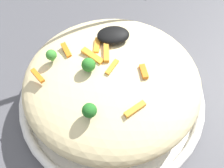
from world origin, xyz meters
name	(u,v)px	position (x,y,z in m)	size (l,w,h in m)	color
ground_plane	(112,104)	(0.00, 0.00, 0.00)	(2.40, 2.40, 0.00)	#4C4C51
serving_bowl	(112,99)	(0.00, 0.00, 0.02)	(0.35, 0.35, 0.04)	white
pasta_mound	(112,83)	(0.00, 0.00, 0.08)	(0.31, 0.30, 0.10)	beige
carrot_piece_0	(144,72)	(0.05, -0.01, 0.13)	(0.03, 0.01, 0.01)	orange
carrot_piece_1	(135,109)	(0.03, -0.08, 0.12)	(0.04, 0.01, 0.01)	orange
carrot_piece_2	(113,65)	(0.00, 0.00, 0.13)	(0.03, 0.01, 0.01)	orange
carrot_piece_3	(106,52)	(-0.01, 0.03, 0.13)	(0.04, 0.01, 0.01)	orange
carrot_piece_4	(97,45)	(-0.02, 0.05, 0.12)	(0.03, 0.01, 0.01)	orange
carrot_piece_5	(66,50)	(-0.07, 0.05, 0.12)	(0.03, 0.01, 0.01)	orange
carrot_piece_6	(38,73)	(-0.12, 0.00, 0.12)	(0.03, 0.01, 0.01)	orange
carrot_piece_7	(92,56)	(-0.03, 0.03, 0.13)	(0.04, 0.01, 0.01)	orange
broccoli_floret_0	(51,55)	(-0.10, 0.03, 0.13)	(0.02, 0.02, 0.02)	#377928
broccoli_floret_1	(89,65)	(-0.04, 0.00, 0.14)	(0.02, 0.02, 0.03)	#296820
broccoli_floret_2	(89,111)	(-0.04, -0.08, 0.13)	(0.02, 0.02, 0.03)	#205B1C
serving_spoon	(109,15)	(0.01, 0.10, 0.15)	(0.17, 0.11, 0.10)	black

